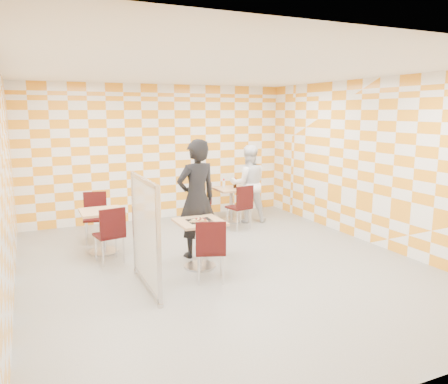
# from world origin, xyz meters

# --- Properties ---
(room_shell) EXTENTS (7.00, 7.00, 7.00)m
(room_shell) POSITION_xyz_m (0.00, 0.54, 1.50)
(room_shell) COLOR gray
(room_shell) RESTS_ON ground
(main_table) EXTENTS (0.70, 0.70, 0.75)m
(main_table) POSITION_xyz_m (-0.36, 0.11, 0.51)
(main_table) COLOR tan
(main_table) RESTS_ON ground
(second_table) EXTENTS (0.70, 0.70, 0.75)m
(second_table) POSITION_xyz_m (1.34, 2.54, 0.51)
(second_table) COLOR tan
(second_table) RESTS_ON ground
(empty_table) EXTENTS (0.70, 0.70, 0.75)m
(empty_table) POSITION_xyz_m (-1.62, 1.47, 0.51)
(empty_table) COLOR tan
(empty_table) RESTS_ON ground
(chair_main_front) EXTENTS (0.54, 0.55, 0.92)m
(chair_main_front) POSITION_xyz_m (-0.45, -0.56, 0.54)
(chair_main_front) COLOR #340A0B
(chair_main_front) RESTS_ON ground
(chair_second_front) EXTENTS (0.50, 0.51, 0.92)m
(chair_second_front) POSITION_xyz_m (1.24, 1.83, 0.54)
(chair_second_front) COLOR #340A0B
(chair_second_front) RESTS_ON ground
(chair_second_side) EXTENTS (0.54, 0.53, 0.92)m
(chair_second_side) POSITION_xyz_m (0.72, 2.57, 0.54)
(chair_second_side) COLOR #340A0B
(chair_second_side) RESTS_ON ground
(chair_empty_near) EXTENTS (0.49, 0.50, 0.92)m
(chair_empty_near) POSITION_xyz_m (-1.58, 0.84, 0.54)
(chair_empty_near) COLOR #340A0B
(chair_empty_near) RESTS_ON ground
(chair_empty_far) EXTENTS (0.49, 0.50, 0.92)m
(chair_empty_far) POSITION_xyz_m (-1.62, 2.24, 0.54)
(chair_empty_far) COLOR #340A0B
(chair_empty_far) RESTS_ON ground
(partition) EXTENTS (0.08, 1.38, 1.55)m
(partition) POSITION_xyz_m (-1.33, -0.38, 0.79)
(partition) COLOR white
(partition) RESTS_ON ground
(man_dark) EXTENTS (0.79, 0.59, 1.97)m
(man_dark) POSITION_xyz_m (-0.20, 0.65, 0.98)
(man_dark) COLOR black
(man_dark) RESTS_ON ground
(man_white) EXTENTS (0.97, 0.84, 1.69)m
(man_white) POSITION_xyz_m (1.67, 2.38, 0.85)
(man_white) COLOR white
(man_white) RESTS_ON ground
(pizza_on_foil) EXTENTS (0.40, 0.40, 0.04)m
(pizza_on_foil) POSITION_xyz_m (-0.36, 0.09, 0.77)
(pizza_on_foil) COLOR silver
(pizza_on_foil) RESTS_ON main_table
(sport_bottle) EXTENTS (0.06, 0.06, 0.20)m
(sport_bottle) POSITION_xyz_m (1.20, 2.65, 0.84)
(sport_bottle) COLOR white
(sport_bottle) RESTS_ON second_table
(soda_bottle) EXTENTS (0.07, 0.07, 0.23)m
(soda_bottle) POSITION_xyz_m (1.43, 2.54, 0.85)
(soda_bottle) COLOR black
(soda_bottle) RESTS_ON second_table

